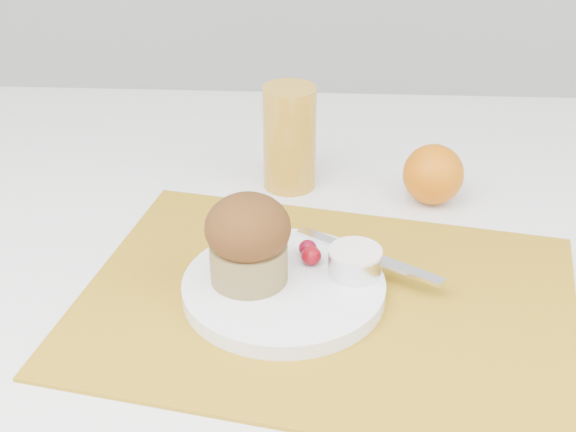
# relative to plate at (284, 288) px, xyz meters

# --- Properties ---
(placemat) EXTENTS (0.55, 0.44, 0.00)m
(placemat) POSITION_rel_plate_xyz_m (0.04, -0.01, -0.01)
(placemat) COLOR #AE8018
(placemat) RESTS_ON table
(plate) EXTENTS (0.25, 0.25, 0.02)m
(plate) POSITION_rel_plate_xyz_m (0.00, 0.00, 0.00)
(plate) COLOR white
(plate) RESTS_ON placemat
(ramekin) EXTENTS (0.07, 0.07, 0.02)m
(ramekin) POSITION_rel_plate_xyz_m (0.07, 0.02, 0.02)
(ramekin) COLOR silver
(ramekin) RESTS_ON plate
(cream) EXTENTS (0.06, 0.06, 0.01)m
(cream) POSITION_rel_plate_xyz_m (0.07, 0.02, 0.03)
(cream) COLOR white
(cream) RESTS_ON ramekin
(raspberry_near) EXTENTS (0.02, 0.02, 0.02)m
(raspberry_near) POSITION_rel_plate_xyz_m (0.02, 0.05, 0.02)
(raspberry_near) COLOR #560213
(raspberry_near) RESTS_ON plate
(raspberry_far) EXTENTS (0.02, 0.02, 0.02)m
(raspberry_far) POSITION_rel_plate_xyz_m (0.03, 0.03, 0.02)
(raspberry_far) COLOR #620209
(raspberry_far) RESTS_ON plate
(butter_knife) EXTENTS (0.15, 0.11, 0.00)m
(butter_knife) POSITION_rel_plate_xyz_m (0.09, 0.05, 0.01)
(butter_knife) COLOR silver
(butter_knife) RESTS_ON plate
(orange) EXTENTS (0.07, 0.07, 0.07)m
(orange) POSITION_rel_plate_xyz_m (0.17, 0.21, 0.02)
(orange) COLOR #D86A07
(orange) RESTS_ON table
(juice_glass) EXTENTS (0.08, 0.08, 0.13)m
(juice_glass) POSITION_rel_plate_xyz_m (-0.01, 0.24, 0.05)
(juice_glass) COLOR gold
(juice_glass) RESTS_ON table
(muffin) EXTENTS (0.09, 0.09, 0.09)m
(muffin) POSITION_rel_plate_xyz_m (-0.04, 0.00, 0.05)
(muffin) COLOR olive
(muffin) RESTS_ON plate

